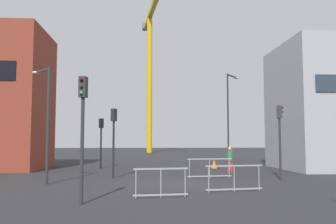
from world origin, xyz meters
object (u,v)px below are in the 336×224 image
construction_crane (150,58)px  traffic_light_crosswalk (280,130)px  streetlamp_short (46,113)px  pedestrian_walking (230,158)px  traffic_light_near (83,118)px  pedestrian_waiting (230,156)px  traffic_light_far (101,135)px  streetlamp_tall (229,111)px  traffic_cone_striped (214,165)px  traffic_light_median (114,131)px

construction_crane → traffic_light_crosswalk: size_ratio=6.03×
construction_crane → traffic_light_crosswalk: bearing=-81.1°
construction_crane → streetlamp_short: 44.34m
streetlamp_short → pedestrian_walking: size_ratio=3.46×
traffic_light_near → pedestrian_waiting: size_ratio=2.48×
streetlamp_short → traffic_light_crosswalk: streetlamp_short is taller
construction_crane → traffic_light_near: construction_crane is taller
pedestrian_walking → pedestrian_waiting: pedestrian_waiting is taller
traffic_light_crosswalk → pedestrian_waiting: size_ratio=2.32×
construction_crane → streetlamp_short: (-5.63, -42.14, -12.59)m
traffic_light_crosswalk → traffic_light_far: (-10.49, 8.27, -0.16)m
streetlamp_tall → pedestrian_walking: size_ratio=4.72×
streetlamp_tall → pedestrian_walking: bearing=-103.4°
construction_crane → pedestrian_waiting: construction_crane is taller
streetlamp_tall → streetlamp_short: size_ratio=1.36×
traffic_light_crosswalk → traffic_light_near: bearing=-144.1°
streetlamp_tall → traffic_light_crosswalk: (0.08, -11.13, -1.91)m
traffic_light_crosswalk → pedestrian_walking: traffic_light_crosswalk is taller
traffic_cone_striped → traffic_light_near: bearing=-116.8°
pedestrian_waiting → streetlamp_short: bearing=-145.7°
traffic_light_median → pedestrian_walking: size_ratio=2.35×
streetlamp_short → pedestrian_waiting: (10.87, 7.41, -2.42)m
streetlamp_short → pedestrian_waiting: 13.37m
traffic_cone_striped → streetlamp_tall: bearing=60.7°
construction_crane → pedestrian_walking: bearing=-82.8°
streetlamp_tall → construction_crane: bearing=101.9°
streetlamp_tall → pedestrian_waiting: size_ratio=4.52×
streetlamp_tall → pedestrian_walking: 8.05m
traffic_light_near → pedestrian_waiting: 15.52m
traffic_light_crosswalk → pedestrian_waiting: traffic_light_crosswalk is taller
construction_crane → streetlamp_short: size_ratio=4.22×
streetlamp_tall → traffic_light_far: size_ratio=2.09×
traffic_light_near → traffic_light_far: 15.05m
traffic_light_median → traffic_cone_striped: (6.83, 6.15, -2.29)m
construction_crane → traffic_light_near: (-2.89, -47.82, -13.18)m
traffic_light_median → traffic_light_crosswalk: size_ratio=0.97×
construction_crane → traffic_light_near: bearing=-93.5°
streetlamp_tall → traffic_light_far: bearing=-164.6°
traffic_light_median → pedestrian_waiting: size_ratio=2.25×
streetlamp_tall → traffic_light_near: bearing=-117.3°
traffic_light_median → pedestrian_waiting: traffic_light_median is taller
pedestrian_waiting → traffic_cone_striped: (-0.95, 1.11, -0.68)m
traffic_light_median → pedestrian_waiting: 9.41m
traffic_light_near → streetlamp_tall: bearing=62.7°
pedestrian_walking → traffic_cone_striped: size_ratio=2.46×
traffic_light_far → traffic_light_crosswalk: bearing=-38.3°
traffic_cone_striped → traffic_light_median: bearing=-138.0°
construction_crane → pedestrian_waiting: (5.24, -34.73, -15.01)m
streetlamp_short → streetlamp_tall: bearing=45.5°
streetlamp_tall → traffic_light_median: bearing=-132.2°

